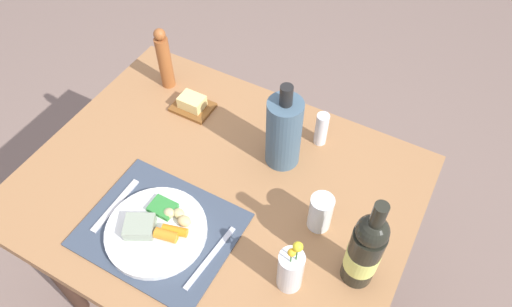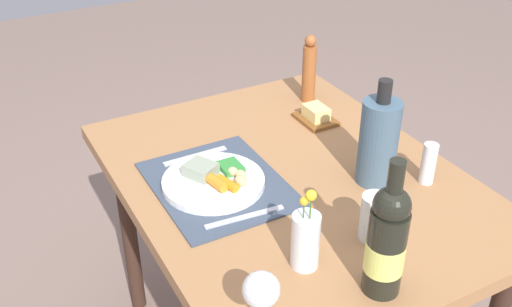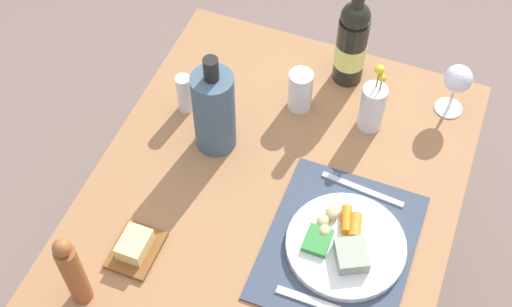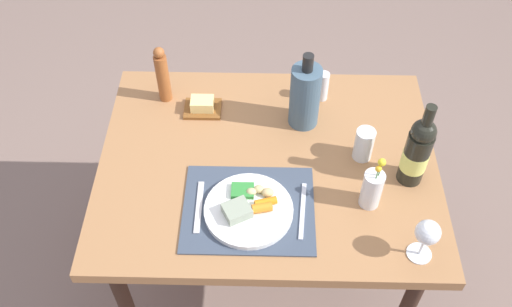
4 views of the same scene
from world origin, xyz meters
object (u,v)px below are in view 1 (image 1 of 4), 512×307
Objects in this scene: dining_table at (218,202)px; cooler_bottle at (284,132)px; knife at (210,257)px; butter_dish at (192,104)px; flower_vase at (291,270)px; pepper_mill at (164,59)px; salt_shaker at (321,129)px; wine_bottle at (365,250)px; water_tumbler at (320,214)px; fork at (115,205)px; dinner_plate at (157,229)px.

cooler_bottle reaches higher than dining_table.
butter_dish is at bearing 133.24° from knife.
pepper_mill is at bearing 146.77° from flower_vase.
cooler_bottle is at bearing -7.36° from butter_dish.
salt_shaker is 0.89× the size of butter_dish.
wine_bottle is at bearing -22.84° from butter_dish.
salt_shaker is at bearing 113.22° from water_tumbler.
butter_dish is at bearing 144.51° from flower_vase.
knife is 0.40m from cooler_bottle.
cooler_bottle is (0.35, -0.05, 0.10)m from butter_dish.
fork is at bearing -176.38° from knife.
flower_vase is (0.12, -0.46, 0.01)m from salt_shaker.
cooler_bottle is (0.49, -0.10, 0.01)m from pepper_mill.
fork is at bearing -71.45° from pepper_mill.
knife is at bearing -168.63° from flower_vase.
cooler_bottle is (-0.19, 0.16, 0.07)m from water_tumbler.
fork is at bearing -137.38° from dining_table.
water_tumbler is at bearing 148.60° from wine_bottle.
flower_vase is at bearing -143.97° from wine_bottle.
cooler_bottle reaches higher than dinner_plate.
wine_bottle is (0.33, -0.24, 0.01)m from cooler_bottle.
dining_table is 0.34m from butter_dish.
dining_table is 0.50m from wine_bottle.
dinner_plate is at bearing -67.97° from butter_dish.
butter_dish is (-0.02, 0.42, 0.01)m from fork.
cooler_bottle is at bearing 57.15° from dining_table.
wine_bottle reaches higher than water_tumbler.
wine_bottle is at bearing -54.17° from salt_shaker.
fork is 1.47× the size of butter_dish.
water_tumbler is (0.37, 0.23, 0.03)m from dinner_plate.
cooler_bottle is (0.01, 0.39, 0.11)m from knife.
dining_table is 3.48× the size of wine_bottle.
salt_shaker is at bearing 125.83° from wine_bottle.
dinner_plate is 2.35× the size of salt_shaker.
knife is at bearing -61.94° from dining_table.
salt_shaker is 0.57m from pepper_mill.
flower_vase is 0.64× the size of wine_bottle.
wine_bottle is at bearing -36.20° from cooler_bottle.
butter_dish is at bearing -170.54° from salt_shaker.
water_tumbler reaches higher than knife.
salt_shaker is at bearing 9.46° from butter_dish.
cooler_bottle is at bearing 140.52° from water_tumbler.
knife is (0.32, -0.01, 0.00)m from fork.
knife is 0.55m from butter_dish.
salt_shaker is 0.39× the size of cooler_bottle.
wine_bottle reaches higher than pepper_mill.
butter_dish reaches higher than fork.
wine_bottle is (0.14, -0.09, 0.08)m from water_tumbler.
dining_table is 9.60× the size of salt_shaker.
salt_shaker is 0.36× the size of wine_bottle.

